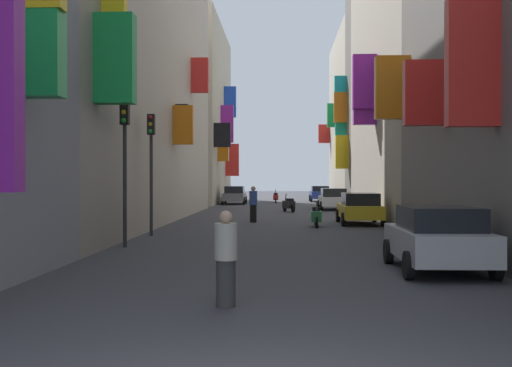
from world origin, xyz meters
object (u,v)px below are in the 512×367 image
Objects in this scene: parked_car_white at (333,198)px; pedestrian_crossing at (253,204)px; parked_car_blue at (320,193)px; pedestrian_near_left at (226,259)px; scooter_black at (289,205)px; scooter_green at (316,216)px; traffic_light_far_corner at (151,153)px; parked_car_yellow at (360,208)px; scooter_red at (276,197)px; parked_car_grey at (234,195)px; parked_car_silver at (438,237)px; traffic_light_near_corner at (125,148)px.

pedestrian_crossing reaches higher than parked_car_white.
parked_car_blue is 0.97× the size of parked_car_white.
parked_car_blue is 48.37m from pedestrian_near_left.
parked_car_white is at bearing -89.99° from parked_car_blue.
scooter_green is at bearing -85.18° from scooter_black.
pedestrian_near_left is at bearing -73.34° from traffic_light_far_corner.
pedestrian_near_left is at bearing -92.58° from scooter_black.
scooter_red is at bearing 98.98° from parked_car_yellow.
parked_car_grey is at bearing 127.74° from parked_car_white.
traffic_light_far_corner is at bearing -103.08° from parked_car_blue.
parked_car_white is at bearing 82.82° from scooter_green.
parked_car_silver is at bearing -90.20° from parked_car_yellow.
parked_car_yellow is 0.95× the size of parked_car_white.
scooter_black is (-3.00, -2.99, -0.29)m from parked_car_white.
scooter_black is at bearing -99.31° from parked_car_blue.
scooter_green is 4.02m from pedestrian_crossing.
pedestrian_crossing is 1.10× the size of pedestrian_near_left.
parked_car_silver is (0.10, -44.00, 0.02)m from parked_car_blue.
parked_car_white is at bearing 44.95° from scooter_black.
pedestrian_near_left is (-4.49, -19.30, 0.03)m from parked_car_yellow.
parked_car_grey is at bearing 100.99° from parked_car_silver.
parked_car_blue is 30.78m from scooter_green.
parked_car_yellow is 2.46× the size of pedestrian_crossing.
parked_car_silver is 16.81m from pedestrian_crossing.
parked_car_grey is 29.57m from traffic_light_far_corner.
parked_car_white is 2.36× the size of scooter_black.
pedestrian_crossing is at bearing -99.74° from parked_car_blue.
parked_car_silver is 38.90m from parked_car_grey.
pedestrian_crossing is 8.40m from traffic_light_far_corner.
scooter_black and scooter_green have the same top height.
parked_car_blue is 28.87m from parked_car_yellow.
traffic_light_far_corner is (0.01, 3.92, -0.02)m from traffic_light_near_corner.
pedestrian_crossing is at bearing -110.77° from parked_car_white.
pedestrian_near_left is at bearing -97.82° from scooter_green.
parked_car_yellow is 0.96× the size of traffic_light_far_corner.
traffic_light_far_corner is (-8.20, -35.28, 2.27)m from parked_car_blue.
pedestrian_crossing is at bearing -100.55° from scooter_black.
parked_car_silver is at bearing -73.11° from pedestrian_crossing.
parked_car_yellow is at bearing -73.50° from scooter_black.
parked_car_white is at bearing 71.07° from traffic_light_near_corner.
traffic_light_near_corner reaches higher than parked_car_yellow.
scooter_red is 36.71m from traffic_light_near_corner.
pedestrian_near_left is 13.64m from traffic_light_far_corner.
parked_car_blue is at bearing 90.13° from parked_car_silver.
scooter_red is at bearing 89.53° from pedestrian_near_left.
traffic_light_near_corner is at bearing -101.82° from parked_car_blue.
pedestrian_crossing is (-0.82, -25.08, 0.40)m from scooter_red.
parked_car_blue is at bearing 38.47° from parked_car_grey.
parked_car_silver reaches higher than scooter_black.
scooter_green is at bearing -85.85° from scooter_red.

